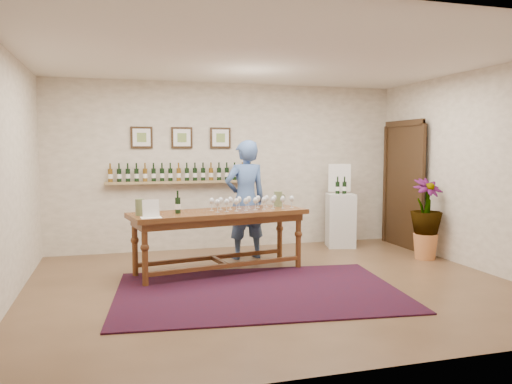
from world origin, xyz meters
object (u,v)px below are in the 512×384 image
object	(u,v)px
potted_plant	(426,219)
person	(245,200)
display_pedestal	(340,220)
tasting_table	(219,220)

from	to	relation	value
potted_plant	person	xyz separation A→B (m)	(-2.65, 0.82, 0.29)
display_pedestal	person	distance (m)	1.92
potted_plant	person	world-z (taller)	person
tasting_table	potted_plant	distance (m)	3.23
person	potted_plant	bearing A→B (deg)	155.01
display_pedestal	potted_plant	xyz separation A→B (m)	(0.84, -1.25, 0.17)
tasting_table	person	bearing A→B (deg)	43.13
display_pedestal	potted_plant	bearing A→B (deg)	-56.33
display_pedestal	person	xyz separation A→B (m)	(-1.82, -0.43, 0.45)
tasting_table	display_pedestal	world-z (taller)	display_pedestal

